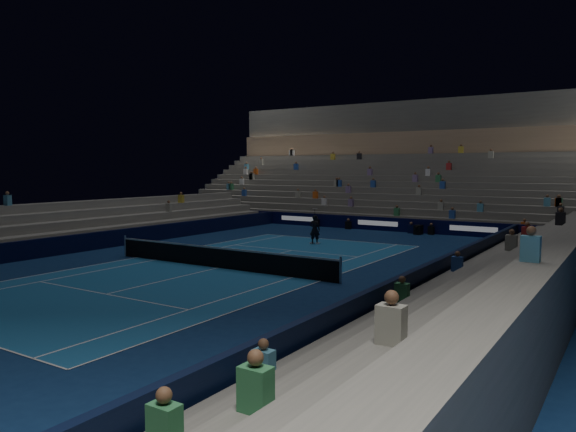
{
  "coord_description": "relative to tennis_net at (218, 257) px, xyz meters",
  "views": [
    {
      "loc": [
        16.41,
        -19.41,
        4.65
      ],
      "look_at": [
        0.0,
        6.0,
        2.0
      ],
      "focal_mm": 34.07,
      "sensor_mm": 36.0,
      "label": 1
    }
  ],
  "objects": [
    {
      "name": "tennis_net",
      "position": [
        0.0,
        0.0,
        0.0
      ],
      "size": [
        12.9,
        0.1,
        1.1
      ],
      "color": "#B2B2B7",
      "rests_on": "ground"
    },
    {
      "name": "grandstand_main",
      "position": [
        0.0,
        27.9,
        2.87
      ],
      "size": [
        44.0,
        15.2,
        11.2
      ],
      "color": "#5E5E5A",
      "rests_on": "ground"
    },
    {
      "name": "ground",
      "position": [
        0.0,
        0.0,
        -0.5
      ],
      "size": [
        90.0,
        90.0,
        0.0
      ],
      "primitive_type": "plane",
      "color": "#0D244F",
      "rests_on": "ground"
    },
    {
      "name": "broadcast_camera",
      "position": [
        3.41,
        17.61,
        -0.16
      ],
      "size": [
        0.53,
        0.98,
        0.67
      ],
      "color": "black",
      "rests_on": "ground"
    },
    {
      "name": "tennis_player",
      "position": [
        -0.27,
        9.46,
        0.4
      ],
      "size": [
        0.73,
        0.54,
        1.81
      ],
      "primitive_type": "imported",
      "rotation": [
        0.0,
        0.0,
        3.32
      ],
      "color": "black",
      "rests_on": "ground"
    },
    {
      "name": "sponsor_barrier_west",
      "position": [
        -9.7,
        0.0,
        -0.0
      ],
      "size": [
        0.25,
        37.0,
        1.0
      ],
      "primitive_type": "cube",
      "color": "black",
      "rests_on": "ground"
    },
    {
      "name": "sponsor_barrier_far",
      "position": [
        0.0,
        18.5,
        -0.0
      ],
      "size": [
        44.0,
        0.25,
        1.0
      ],
      "primitive_type": "cube",
      "color": "black",
      "rests_on": "ground"
    },
    {
      "name": "court_surface",
      "position": [
        0.0,
        0.0,
        -0.5
      ],
      "size": [
        10.97,
        23.77,
        0.01
      ],
      "primitive_type": "cube",
      "color": "#1A5892",
      "rests_on": "ground"
    },
    {
      "name": "sponsor_barrier_east",
      "position": [
        9.7,
        0.0,
        -0.0
      ],
      "size": [
        0.25,
        37.0,
        1.0
      ],
      "primitive_type": "cube",
      "color": "black",
      "rests_on": "ground"
    },
    {
      "name": "grandstand_west",
      "position": [
        -13.17,
        0.0,
        0.41
      ],
      "size": [
        5.0,
        37.0,
        2.5
      ],
      "color": "gray",
      "rests_on": "ground"
    },
    {
      "name": "grandstand_east",
      "position": [
        13.17,
        0.0,
        0.41
      ],
      "size": [
        5.0,
        37.0,
        2.5
      ],
      "color": "#62625E",
      "rests_on": "ground"
    }
  ]
}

